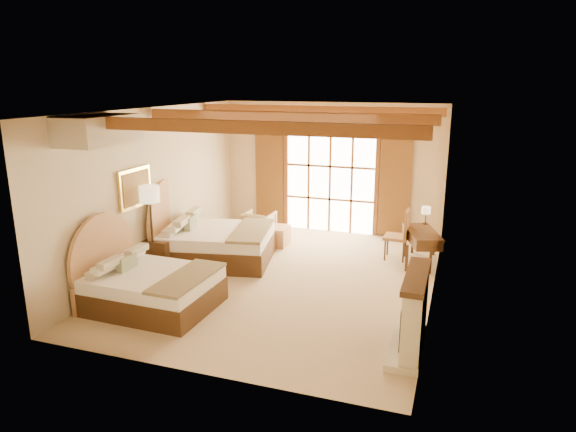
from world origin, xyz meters
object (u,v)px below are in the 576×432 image
at_px(nightstand, 161,254).
at_px(desk, 421,246).
at_px(bed_far, 208,239).
at_px(bed_near, 144,283).
at_px(armchair, 259,225).

distance_m(nightstand, desk, 5.35).
distance_m(bed_far, nightstand, 1.07).
bearing_deg(bed_near, bed_far, 92.80).
relative_size(bed_far, desk, 1.87).
distance_m(bed_near, desk, 5.62).
bearing_deg(nightstand, bed_near, -67.96).
bearing_deg(desk, bed_far, 177.72).
xyz_separation_m(bed_near, bed_far, (-0.05, 2.43, 0.05)).
relative_size(bed_near, nightstand, 3.16).
xyz_separation_m(nightstand, armchair, (1.03, 2.67, -0.01)).
bearing_deg(desk, bed_near, -157.65).
bearing_deg(bed_near, desk, 42.72).
bearing_deg(desk, nightstand, -175.35).
bearing_deg(bed_far, desk, 5.38).
distance_m(bed_far, armchair, 1.86).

